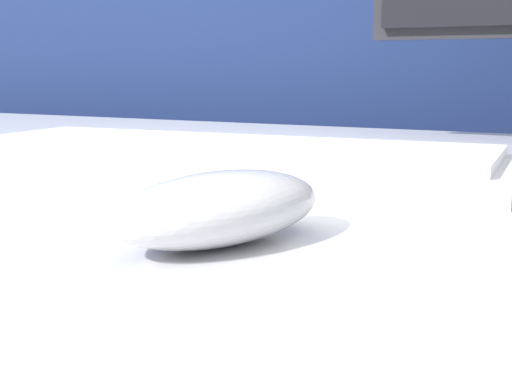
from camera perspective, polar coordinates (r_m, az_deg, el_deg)
The scene contains 3 objects.
partition_panel at distance 1.07m, azimuth 15.25°, elevation 0.66°, with size 5.00×0.03×1.24m.
computer_mouse_near at distance 0.33m, azimuth -2.82°, elevation -1.25°, with size 0.09×0.13×0.03m.
keyboard at distance 0.54m, azimuth -2.48°, elevation 2.73°, with size 0.43×0.17×0.02m.
Camera 1 is at (0.21, -0.37, 0.79)m, focal length 50.00 mm.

